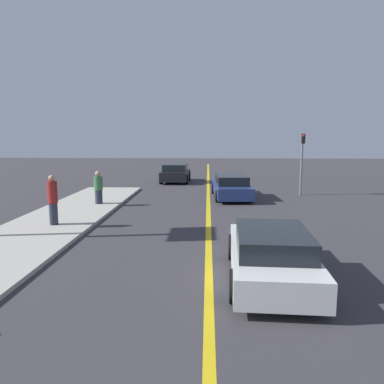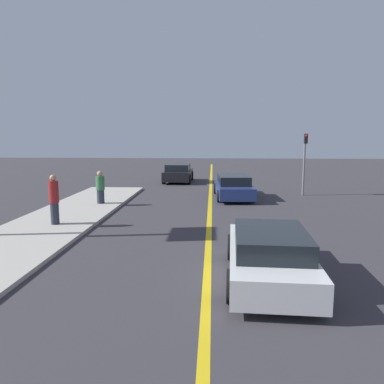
% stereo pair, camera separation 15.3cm
% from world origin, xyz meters
% --- Properties ---
extents(road_center_line, '(0.20, 60.00, 0.01)m').
position_xyz_m(road_center_line, '(0.00, 18.00, 0.00)').
color(road_center_line, gold).
rests_on(road_center_line, ground_plane).
extents(sidewalk_left, '(3.34, 26.29, 0.12)m').
position_xyz_m(sidewalk_left, '(-5.98, 13.14, 0.06)').
color(sidewalk_left, '#ADA89E').
rests_on(sidewalk_left, ground_plane).
extents(car_ahead_center, '(2.12, 4.47, 1.25)m').
position_xyz_m(car_ahead_center, '(1.45, 11.41, 0.62)').
color(car_ahead_center, silver).
rests_on(car_ahead_center, ground_plane).
extents(car_far_distant, '(2.13, 4.81, 1.27)m').
position_xyz_m(car_far_distant, '(1.25, 23.32, 0.62)').
color(car_far_distant, navy).
rests_on(car_far_distant, ground_plane).
extents(car_parked_left_lot, '(2.09, 3.86, 1.34)m').
position_xyz_m(car_parked_left_lot, '(-2.42, 30.20, 0.66)').
color(car_parked_left_lot, black).
rests_on(car_parked_left_lot, ground_plane).
extents(pedestrian_far_standing, '(0.36, 0.36, 1.85)m').
position_xyz_m(pedestrian_far_standing, '(-5.73, 16.19, 1.05)').
color(pedestrian_far_standing, '#282D3D').
rests_on(pedestrian_far_standing, sidewalk_left).
extents(pedestrian_by_sign, '(0.42, 0.42, 1.59)m').
position_xyz_m(pedestrian_by_sign, '(-5.32, 20.56, 0.90)').
color(pedestrian_by_sign, '#282D3D').
rests_on(pedestrian_by_sign, sidewalk_left).
extents(traffic_light, '(0.18, 0.40, 3.50)m').
position_xyz_m(traffic_light, '(5.30, 24.35, 2.18)').
color(traffic_light, slate).
rests_on(traffic_light, ground_plane).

